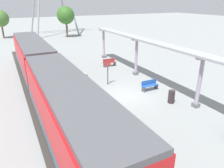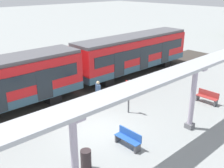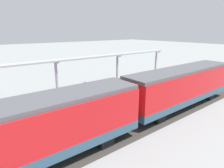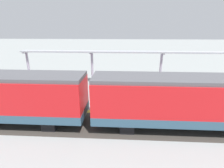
# 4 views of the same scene
# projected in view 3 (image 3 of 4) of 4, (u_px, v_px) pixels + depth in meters

# --- Properties ---
(ground_plane) EXTENTS (176.00, 176.00, 0.00)m
(ground_plane) POSITION_uv_depth(u_px,v_px,m) (109.00, 98.00, 19.06)
(ground_plane) COLOR gray
(tactile_edge_strip) EXTENTS (0.45, 29.82, 0.01)m
(tactile_edge_strip) POSITION_uv_depth(u_px,v_px,m) (135.00, 110.00, 16.21)
(tactile_edge_strip) COLOR gold
(tactile_edge_strip) RESTS_ON ground
(trackbed) EXTENTS (3.20, 41.82, 0.01)m
(trackbed) POSITION_uv_depth(u_px,v_px,m) (151.00, 117.00, 14.82)
(trackbed) COLOR #38332D
(trackbed) RESTS_ON ground
(train_near_carriage) EXTENTS (2.65, 12.23, 3.48)m
(train_near_carriage) POSITION_uv_depth(u_px,v_px,m) (181.00, 87.00, 16.58)
(train_near_carriage) COLOR red
(train_near_carriage) RESTS_ON ground
(train_far_carriage) EXTENTS (2.65, 12.23, 3.48)m
(train_far_carriage) POSITION_uv_depth(u_px,v_px,m) (29.00, 134.00, 9.03)
(train_far_carriage) COLOR red
(train_far_carriage) RESTS_ON ground
(canopy_pillar_nearest) EXTENTS (1.10, 0.44, 3.67)m
(canopy_pillar_nearest) POSITION_uv_depth(u_px,v_px,m) (156.00, 63.00, 27.96)
(canopy_pillar_nearest) COLOR slate
(canopy_pillar_nearest) RESTS_ON ground
(canopy_pillar_second) EXTENTS (1.10, 0.44, 3.67)m
(canopy_pillar_second) POSITION_uv_depth(u_px,v_px,m) (117.00, 70.00, 23.58)
(canopy_pillar_second) COLOR slate
(canopy_pillar_second) RESTS_ON ground
(canopy_pillar_third) EXTENTS (1.10, 0.44, 3.67)m
(canopy_pillar_third) POSITION_uv_depth(u_px,v_px,m) (57.00, 79.00, 18.93)
(canopy_pillar_third) COLOR slate
(canopy_pillar_third) RESTS_ON ground
(canopy_beam) EXTENTS (1.20, 23.83, 0.16)m
(canopy_beam) POSITION_uv_depth(u_px,v_px,m) (89.00, 57.00, 20.65)
(canopy_beam) COLOR #A8AAB2
(canopy_beam) RESTS_ON canopy_pillar_nearest
(bench_near_end) EXTENTS (1.50, 0.45, 0.86)m
(bench_near_end) POSITION_uv_depth(u_px,v_px,m) (19.00, 105.00, 16.20)
(bench_near_end) COLOR #9D3231
(bench_near_end) RESTS_ON ground
(bench_mid_platform) EXTENTS (1.51, 0.49, 0.86)m
(bench_mid_platform) POSITION_uv_depth(u_px,v_px,m) (142.00, 78.00, 25.43)
(bench_mid_platform) COLOR #34816C
(bench_mid_platform) RESTS_ON ground
(bench_far_end) EXTENTS (1.50, 0.45, 0.86)m
(bench_far_end) POSITION_uv_depth(u_px,v_px,m) (95.00, 88.00, 20.75)
(bench_far_end) COLOR #2654AC
(bench_far_end) RESTS_ON ground
(trash_bin) EXTENTS (0.48, 0.48, 0.97)m
(trash_bin) POSITION_uv_depth(u_px,v_px,m) (114.00, 84.00, 22.32)
(trash_bin) COLOR #322729
(trash_bin) RESTS_ON ground
(platform_info_sign) EXTENTS (0.56, 0.10, 2.20)m
(platform_info_sign) POSITION_uv_depth(u_px,v_px,m) (86.00, 91.00, 16.92)
(platform_info_sign) COLOR #4C4C51
(platform_info_sign) RESTS_ON ground
(passenger_waiting_near_edge) EXTENTS (0.53, 0.38, 1.66)m
(passenger_waiting_near_edge) POSITION_uv_depth(u_px,v_px,m) (106.00, 100.00, 15.55)
(passenger_waiting_near_edge) COLOR gray
(passenger_waiting_near_edge) RESTS_ON ground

